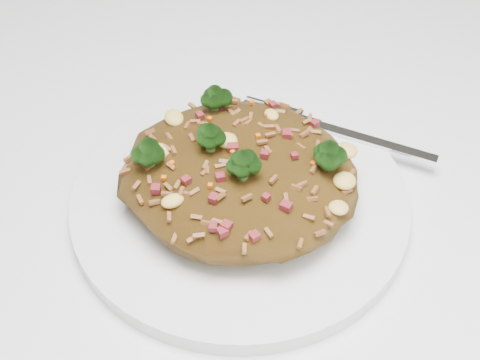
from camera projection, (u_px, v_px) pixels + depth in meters
name	position (u px, v px, depth m)	size (l,w,h in m)	color
dining_table	(255.00, 281.00, 0.56)	(1.20, 0.80, 0.75)	white
plate	(240.00, 201.00, 0.49)	(0.24, 0.24, 0.01)	white
fried_rice	(240.00, 167.00, 0.46)	(0.17, 0.15, 0.06)	brown
fork	(345.00, 133.00, 0.53)	(0.16, 0.05, 0.00)	silver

